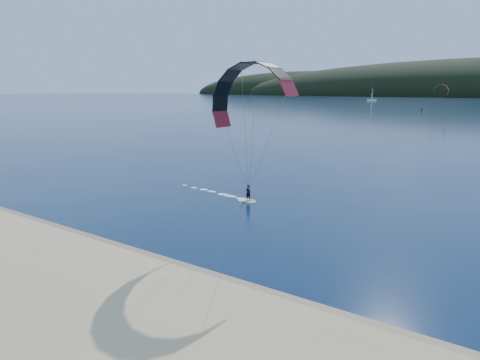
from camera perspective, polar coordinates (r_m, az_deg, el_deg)
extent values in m
plane|color=#081A3E|center=(27.36, -20.11, -12.86)|extent=(1800.00, 1800.00, 0.00)
cube|color=#968057|center=(29.85, -12.95, -10.18)|extent=(220.00, 2.50, 0.10)
ellipsoid|color=black|center=(889.29, 8.48, 11.10)|extent=(520.00, 220.00, 90.00)
cube|color=#C1C817|center=(43.75, 1.08, -2.74)|extent=(0.87, 1.40, 0.08)
imported|color=black|center=(43.54, 1.08, -1.66)|extent=(0.58, 0.70, 1.64)
cylinder|color=gray|center=(38.24, 1.50, 3.39)|extent=(0.02, 0.02, 11.85)
cube|color=#C1C817|center=(229.50, 22.80, 8.26)|extent=(1.33, 1.34, 0.08)
imported|color=black|center=(229.46, 22.82, 8.48)|extent=(1.08, 1.08, 1.76)
cylinder|color=gray|center=(225.38, 23.89, 9.52)|extent=(0.02, 0.02, 13.25)
cube|color=white|center=(429.89, 16.93, 10.02)|extent=(8.86, 4.59, 1.48)
cylinder|color=white|center=(429.79, 16.98, 10.80)|extent=(0.21, 0.21, 11.63)
cube|color=white|center=(431.17, 17.05, 10.79)|extent=(0.68, 2.69, 8.46)
cube|color=white|center=(428.19, 16.90, 10.52)|extent=(0.54, 2.07, 5.29)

